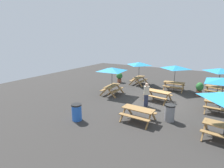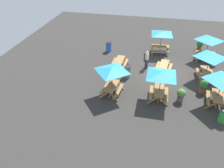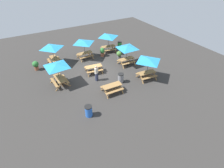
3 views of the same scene
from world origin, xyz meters
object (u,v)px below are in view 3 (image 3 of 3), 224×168
Objects in this scene: person_standing at (96,73)px; picnic_table_4 at (127,49)px; picnic_table_2 at (112,87)px; trash_bin_green at (120,45)px; trash_bin_blue at (89,111)px; potted_plant_0 at (102,52)px; picnic_table_0 at (57,67)px; picnic_table_7 at (108,37)px; picnic_table_3 at (94,68)px; potted_plant_1 at (119,55)px; picnic_table_6 at (84,43)px; picnic_table_5 at (52,48)px; trash_bin_gray at (121,78)px; picnic_table_1 at (148,61)px; potted_plant_2 at (36,65)px.

picnic_table_4 is at bearing -7.66° from person_standing.
picnic_table_2 is 9.66m from trash_bin_green.
trash_bin_blue is at bearing -148.76° from picnic_table_2.
trash_bin_green is at bearing 16.32° from potted_plant_0.
potted_plant_0 is at bearing 57.13° from trash_bin_blue.
picnic_table_0 reaches higher than picnic_table_2.
trash_bin_blue is 4.93m from person_standing.
picnic_table_4 is (4.00, 3.68, 1.43)m from picnic_table_2.
picnic_table_0 is 1.21× the size of picnic_table_7.
picnic_table_7 is 11.80m from trash_bin_blue.
picnic_table_3 is 4.21m from potted_plant_1.
person_standing is (-0.80, -5.03, -1.10)m from picnic_table_6.
picnic_table_7 is (3.44, 0.30, 0.00)m from picnic_table_6.
picnic_table_7 is at bearing 92.81° from picnic_table_4.
picnic_table_5 is at bearing 93.60° from person_standing.
picnic_table_4 is 2.53× the size of potted_plant_0.
potted_plant_0 is (-3.10, -0.91, 0.13)m from trash_bin_green.
potted_plant_1 is at bearing -49.40° from potted_plant_0.
trash_bin_green is at bearing 47.73° from trash_bin_blue.
person_standing is (-1.95, 1.46, 0.39)m from trash_bin_gray.
picnic_table_1 is at bearing -76.31° from potted_plant_0.
picnic_table_5 reaches higher than person_standing.
picnic_table_7 is at bearing -91.85° from picnic_table_5.
picnic_table_4 reaches higher than picnic_table_3.
picnic_table_5 is at bearing 140.03° from picnic_table_1.
picnic_table_5 is 8.99m from trash_bin_green.
potted_plant_2 is (-2.11, -0.29, -1.37)m from picnic_table_5.
person_standing is (2.65, 4.13, 0.39)m from trash_bin_blue.
picnic_table_4 is 4.05m from picnic_table_7.
picnic_table_3 is at bearing 61.90° from trash_bin_blue.
person_standing is at bearing -153.44° from picnic_table_5.
potted_plant_2 reaches higher than picnic_table_2.
potted_plant_0 is at bearing 57.54° from picnic_table_3.
trash_bin_green is at bearing 10.80° from picnic_table_7.
picnic_table_4 is 3.97m from trash_bin_gray.
potted_plant_1 is 0.97× the size of potted_plant_2.
picnic_table_0 is 1.21× the size of picnic_table_1.
trash_bin_green is (9.48, 4.32, -1.49)m from picnic_table_0.
picnic_table_3 is 2.02× the size of trash_bin_green.
picnic_table_3 is at bearing -34.19° from potted_plant_2.
potted_plant_0 is 1.06× the size of potted_plant_2.
trash_bin_blue is at bearing -109.85° from picnic_table_3.
person_standing is at bearing 101.60° from picnic_table_2.
trash_bin_blue is at bearing -149.86° from trash_bin_gray.
person_standing is (-6.05, -5.44, 0.39)m from trash_bin_green.
person_standing is at bearing -147.02° from potted_plant_1.
potted_plant_1 is (7.04, 6.98, 0.10)m from trash_bin_blue.
picnic_table_1 reaches higher than trash_bin_blue.
potted_plant_1 is at bearing 60.48° from trash_bin_gray.
picnic_table_5 and picnic_table_6 have the same top height.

